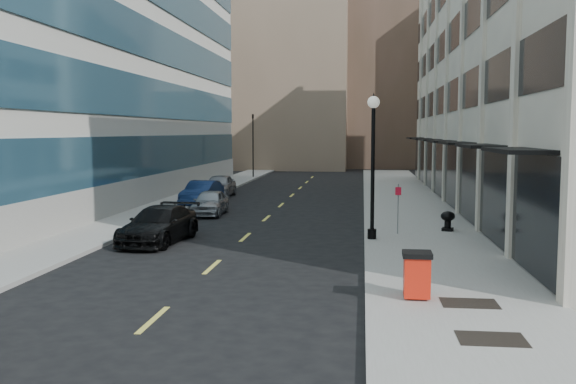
% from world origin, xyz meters
% --- Properties ---
extents(ground, '(160.00, 160.00, 0.00)m').
position_xyz_m(ground, '(0.00, 0.00, 0.00)').
color(ground, black).
rests_on(ground, ground).
extents(sidewalk_right, '(5.00, 80.00, 0.15)m').
position_xyz_m(sidewalk_right, '(7.50, 20.00, 0.07)').
color(sidewalk_right, gray).
rests_on(sidewalk_right, ground).
extents(sidewalk_left, '(3.00, 80.00, 0.15)m').
position_xyz_m(sidewalk_left, '(-6.50, 20.00, 0.07)').
color(sidewalk_left, gray).
rests_on(sidewalk_left, ground).
extents(building_right, '(15.30, 46.50, 18.25)m').
position_xyz_m(building_right, '(16.94, 26.99, 8.99)').
color(building_right, beige).
rests_on(building_right, ground).
extents(building_left, '(16.14, 46.00, 20.00)m').
position_xyz_m(building_left, '(-15.95, 27.00, 9.99)').
color(building_left, beige).
rests_on(building_left, ground).
extents(skyline_tan_near, '(14.00, 18.00, 28.00)m').
position_xyz_m(skyline_tan_near, '(-4.00, 68.00, 14.00)').
color(skyline_tan_near, '#856C57').
rests_on(skyline_tan_near, ground).
extents(skyline_brown, '(12.00, 16.00, 34.00)m').
position_xyz_m(skyline_brown, '(8.00, 72.00, 17.00)').
color(skyline_brown, brown).
rests_on(skyline_brown, ground).
extents(skyline_tan_far, '(12.00, 14.00, 22.00)m').
position_xyz_m(skyline_tan_far, '(-14.00, 78.00, 11.00)').
color(skyline_tan_far, '#856C57').
rests_on(skyline_tan_far, ground).
extents(skyline_stone, '(10.00, 14.00, 20.00)m').
position_xyz_m(skyline_stone, '(18.00, 66.00, 10.00)').
color(skyline_stone, beige).
rests_on(skyline_stone, ground).
extents(grate_mid, '(1.40, 1.00, 0.01)m').
position_xyz_m(grate_mid, '(7.60, 1.00, 0.15)').
color(grate_mid, black).
rests_on(grate_mid, sidewalk_right).
extents(grate_far, '(1.40, 1.00, 0.01)m').
position_xyz_m(grate_far, '(7.60, 3.80, 0.15)').
color(grate_far, black).
rests_on(grate_far, sidewalk_right).
extents(road_centerline, '(0.15, 68.20, 0.01)m').
position_xyz_m(road_centerline, '(0.00, 17.00, 0.01)').
color(road_centerline, '#D8CC4C').
rests_on(road_centerline, ground).
extents(traffic_signal, '(0.66, 0.66, 6.98)m').
position_xyz_m(traffic_signal, '(-5.50, 48.00, 5.72)').
color(traffic_signal, black).
rests_on(traffic_signal, ground).
extents(car_black_pickup, '(2.48, 5.15, 1.45)m').
position_xyz_m(car_black_pickup, '(-3.20, 12.31, 0.72)').
color(car_black_pickup, black).
rests_on(car_black_pickup, ground).
extents(car_silver_sedan, '(1.73, 4.00, 1.34)m').
position_xyz_m(car_silver_sedan, '(-3.20, 21.00, 0.67)').
color(car_silver_sedan, gray).
rests_on(car_silver_sedan, ground).
extents(car_blue_sedan, '(1.84, 4.53, 1.46)m').
position_xyz_m(car_blue_sedan, '(-4.80, 25.54, 0.73)').
color(car_blue_sedan, navy).
rests_on(car_blue_sedan, ground).
extents(car_grey_sedan, '(1.93, 4.56, 1.54)m').
position_xyz_m(car_grey_sedan, '(-4.80, 30.37, 0.77)').
color(car_grey_sedan, gray).
rests_on(car_grey_sedan, ground).
extents(trash_bin, '(0.76, 0.85, 1.22)m').
position_xyz_m(trash_bin, '(6.32, 4.16, 0.81)').
color(trash_bin, red).
rests_on(trash_bin, sidewalk_right).
extents(lamppost, '(0.48, 0.48, 5.83)m').
position_xyz_m(lamppost, '(5.30, 13.35, 3.57)').
color(lamppost, black).
rests_on(lamppost, sidewalk_right).
extents(sign_post, '(0.25, 0.08, 2.11)m').
position_xyz_m(sign_post, '(6.40, 14.81, 1.53)').
color(sign_post, slate).
rests_on(sign_post, sidewalk_right).
extents(urn_planter, '(0.62, 0.62, 0.86)m').
position_xyz_m(urn_planter, '(8.60, 15.84, 0.67)').
color(urn_planter, black).
rests_on(urn_planter, sidewalk_right).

